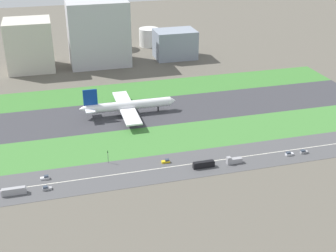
{
  "coord_description": "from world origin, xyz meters",
  "views": [
    {
      "loc": [
        -74.12,
        -269.4,
        122.15
      ],
      "look_at": [
        -11.06,
        -36.5,
        6.0
      ],
      "focal_mm": 48.0,
      "sensor_mm": 36.0,
      "label": 1
    }
  ],
  "objects_px": {
    "car_0": "(304,152)",
    "car_2": "(289,154)",
    "fuel_tank_west": "(113,39)",
    "fuel_tank_centre": "(149,37)",
    "hangar_building": "(98,33)",
    "bus_1": "(14,191)",
    "bus_0": "(204,164)",
    "airliner": "(127,106)",
    "car_5": "(47,188)",
    "car_4": "(45,178)",
    "office_tower": "(175,44)",
    "terminal_building": "(29,45)",
    "truck_0": "(234,160)",
    "car_1": "(166,161)",
    "traffic_light": "(108,156)"
  },
  "relations": [
    {
      "from": "car_0",
      "to": "car_2",
      "type": "bearing_deg",
      "value": 0.0
    },
    {
      "from": "fuel_tank_west",
      "to": "fuel_tank_centre",
      "type": "xyz_separation_m",
      "value": [
        36.23,
        0.0,
        -0.23
      ]
    },
    {
      "from": "hangar_building",
      "to": "fuel_tank_centre",
      "type": "bearing_deg",
      "value": 39.47
    },
    {
      "from": "car_2",
      "to": "fuel_tank_west",
      "type": "bearing_deg",
      "value": -75.58
    },
    {
      "from": "bus_1",
      "to": "bus_0",
      "type": "height_order",
      "value": "same"
    },
    {
      "from": "airliner",
      "to": "car_5",
      "type": "height_order",
      "value": "airliner"
    },
    {
      "from": "car_2",
      "to": "car_4",
      "type": "distance_m",
      "value": 131.09
    },
    {
      "from": "bus_1",
      "to": "hangar_building",
      "type": "distance_m",
      "value": 204.6
    },
    {
      "from": "car_4",
      "to": "office_tower",
      "type": "height_order",
      "value": "office_tower"
    },
    {
      "from": "car_5",
      "to": "car_0",
      "type": "bearing_deg",
      "value": -180.0
    },
    {
      "from": "terminal_building",
      "to": "fuel_tank_centre",
      "type": "height_order",
      "value": "terminal_building"
    },
    {
      "from": "airliner",
      "to": "truck_0",
      "type": "distance_m",
      "value": 89.4
    },
    {
      "from": "fuel_tank_west",
      "to": "fuel_tank_centre",
      "type": "relative_size",
      "value": 1.32
    },
    {
      "from": "car_1",
      "to": "fuel_tank_centre",
      "type": "height_order",
      "value": "fuel_tank_centre"
    },
    {
      "from": "bus_0",
      "to": "truck_0",
      "type": "relative_size",
      "value": 1.38
    },
    {
      "from": "car_5",
      "to": "car_0",
      "type": "relative_size",
      "value": 1.0
    },
    {
      "from": "bus_1",
      "to": "car_0",
      "type": "distance_m",
      "value": 154.27
    },
    {
      "from": "hangar_building",
      "to": "bus_0",
      "type": "bearing_deg",
      "value": -81.29
    },
    {
      "from": "fuel_tank_centre",
      "to": "hangar_building",
      "type": "bearing_deg",
      "value": -140.53
    },
    {
      "from": "car_2",
      "to": "car_1",
      "type": "relative_size",
      "value": 1.0
    },
    {
      "from": "car_2",
      "to": "fuel_tank_centre",
      "type": "relative_size",
      "value": 0.22
    },
    {
      "from": "hangar_building",
      "to": "office_tower",
      "type": "xyz_separation_m",
      "value": [
        68.6,
        0.0,
        -14.75
      ]
    },
    {
      "from": "fuel_tank_centre",
      "to": "car_0",
      "type": "bearing_deg",
      "value": -81.9
    },
    {
      "from": "bus_0",
      "to": "car_1",
      "type": "xyz_separation_m",
      "value": [
        -17.85,
        10.0,
        -0.9
      ]
    },
    {
      "from": "truck_0",
      "to": "traffic_light",
      "type": "distance_m",
      "value": 67.23
    },
    {
      "from": "bus_0",
      "to": "car_5",
      "type": "bearing_deg",
      "value": 0.0
    },
    {
      "from": "bus_0",
      "to": "fuel_tank_centre",
      "type": "distance_m",
      "value": 238.44
    },
    {
      "from": "traffic_light",
      "to": "hangar_building",
      "type": "relative_size",
      "value": 0.13
    },
    {
      "from": "fuel_tank_centre",
      "to": "fuel_tank_west",
      "type": "bearing_deg",
      "value": 180.0
    },
    {
      "from": "airliner",
      "to": "office_tower",
      "type": "relative_size",
      "value": 1.78
    },
    {
      "from": "car_2",
      "to": "terminal_building",
      "type": "height_order",
      "value": "terminal_building"
    },
    {
      "from": "bus_1",
      "to": "terminal_building",
      "type": "height_order",
      "value": "terminal_building"
    },
    {
      "from": "terminal_building",
      "to": "office_tower",
      "type": "xyz_separation_m",
      "value": [
        126.32,
        0.0,
        -8.18
      ]
    },
    {
      "from": "fuel_tank_west",
      "to": "bus_1",
      "type": "bearing_deg",
      "value": -109.58
    },
    {
      "from": "office_tower",
      "to": "fuel_tank_centre",
      "type": "xyz_separation_m",
      "value": [
        -13.95,
        45.0,
        -3.93
      ]
    },
    {
      "from": "car_2",
      "to": "traffic_light",
      "type": "distance_m",
      "value": 99.39
    },
    {
      "from": "car_1",
      "to": "office_tower",
      "type": "relative_size",
      "value": 0.12
    },
    {
      "from": "terminal_building",
      "to": "airliner",
      "type": "bearing_deg",
      "value": -61.98
    },
    {
      "from": "airliner",
      "to": "fuel_tank_west",
      "type": "xyz_separation_m",
      "value": [
        15.48,
        159.0,
        2.76
      ]
    },
    {
      "from": "airliner",
      "to": "car_5",
      "type": "xyz_separation_m",
      "value": [
        -53.84,
        -78.0,
        -5.31
      ]
    },
    {
      "from": "traffic_light",
      "to": "fuel_tank_west",
      "type": "relative_size",
      "value": 0.28
    },
    {
      "from": "car_4",
      "to": "traffic_light",
      "type": "relative_size",
      "value": 0.61
    },
    {
      "from": "car_5",
      "to": "office_tower",
      "type": "relative_size",
      "value": 0.12
    },
    {
      "from": "car_0",
      "to": "fuel_tank_centre",
      "type": "height_order",
      "value": "fuel_tank_centre"
    },
    {
      "from": "truck_0",
      "to": "terminal_building",
      "type": "bearing_deg",
      "value": -61.53
    },
    {
      "from": "car_2",
      "to": "bus_1",
      "type": "distance_m",
      "value": 145.24
    },
    {
      "from": "fuel_tank_west",
      "to": "hangar_building",
      "type": "bearing_deg",
      "value": -112.27
    },
    {
      "from": "terminal_building",
      "to": "hangar_building",
      "type": "bearing_deg",
      "value": 0.0
    },
    {
      "from": "airliner",
      "to": "car_0",
      "type": "distance_m",
      "value": 115.81
    },
    {
      "from": "car_4",
      "to": "terminal_building",
      "type": "distance_m",
      "value": 183.2
    }
  ]
}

